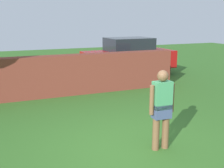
# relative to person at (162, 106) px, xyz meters

# --- Properties ---
(ground_plane) EXTENTS (40.00, 40.00, 0.00)m
(ground_plane) POSITION_rel_person_xyz_m (-0.58, 0.23, -0.90)
(ground_plane) COLOR #336623
(brick_wall) EXTENTS (11.00, 0.50, 1.38)m
(brick_wall) POSITION_rel_person_xyz_m (-2.08, 4.95, -0.21)
(brick_wall) COLOR brown
(brick_wall) RESTS_ON ground
(person) EXTENTS (0.54, 0.24, 1.62)m
(person) POSITION_rel_person_xyz_m (0.00, 0.00, 0.00)
(person) COLOR brown
(person) RESTS_ON ground
(car) EXTENTS (4.23, 1.97, 1.72)m
(car) POSITION_rel_person_xyz_m (2.94, 7.35, -0.04)
(car) COLOR #A51111
(car) RESTS_ON ground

